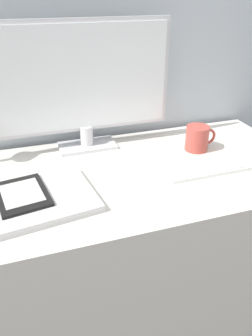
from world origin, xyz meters
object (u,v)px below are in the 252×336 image
object	(u,v)px
monitor	(83,83)
coffee_mug	(198,138)
ereader	(22,194)
laptop	(31,201)
keyboard	(206,168)

from	to	relation	value
monitor	coffee_mug	size ratio (longest dim) A/B	5.28
monitor	ereader	bearing A→B (deg)	-129.62
ereader	coffee_mug	world-z (taller)	coffee_mug
laptop	coffee_mug	distance (m)	0.62
laptop	ereader	xyz separation A→B (m)	(-0.02, 0.02, 0.02)
keyboard	coffee_mug	distance (m)	0.16
laptop	keyboard	bearing A→B (deg)	2.39
laptop	ereader	size ratio (longest dim) A/B	1.88
coffee_mug	laptop	bearing A→B (deg)	-164.41
laptop	monitor	bearing A→B (deg)	54.45
laptop	ereader	distance (m)	0.03
keyboard	laptop	world-z (taller)	laptop
laptop	coffee_mug	bearing A→B (deg)	15.59
laptop	coffee_mug	size ratio (longest dim) A/B	3.15
monitor	laptop	bearing A→B (deg)	-125.55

